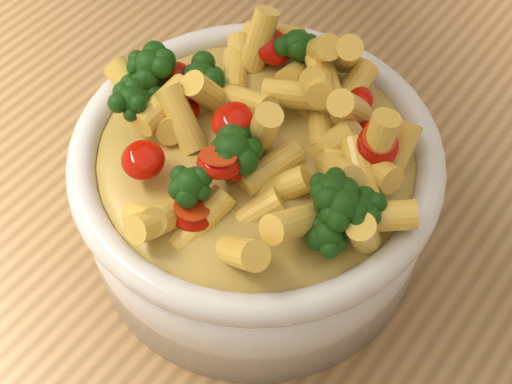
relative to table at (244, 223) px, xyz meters
The scene contains 3 objects.
table is the anchor object (origin of this frame).
serving_bowl 0.17m from the table, 44.72° to the right, with size 0.23×0.23×0.10m.
pasta_salad 0.23m from the table, 44.72° to the right, with size 0.18×0.18×0.04m.
Camera 1 is at (0.22, -0.27, 1.32)m, focal length 50.00 mm.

